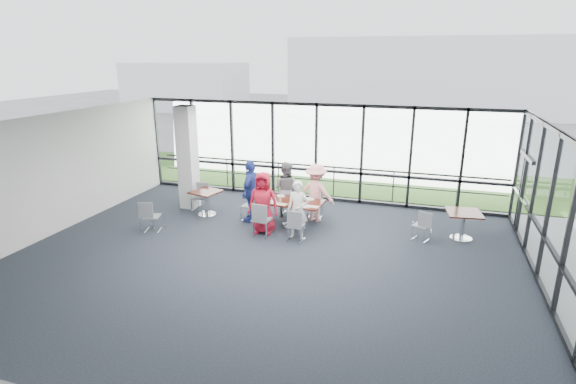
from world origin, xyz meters
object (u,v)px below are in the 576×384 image
(diner_far_right, at_px, (316,193))
(chair_main_nr, at_px, (296,225))
(diner_near_left, at_px, (263,203))
(chair_main_end, at_px, (250,206))
(chair_main_nl, at_px, (262,219))
(chair_spare_la, at_px, (152,216))
(diner_near_right, at_px, (298,210))
(diner_end, at_px, (251,191))
(chair_spare_lb, at_px, (200,197))
(side_table_right, at_px, (464,216))
(chair_main_fr, at_px, (315,205))
(main_table, at_px, (291,206))
(structural_column, at_px, (188,158))
(chair_spare_r, at_px, (422,225))
(diner_far_left, at_px, (286,189))
(chair_main_fl, at_px, (288,201))
(side_table_left, at_px, (206,195))

(diner_far_right, distance_m, chair_main_nr, 1.67)
(diner_near_left, bearing_deg, chair_main_end, 129.91)
(chair_main_nl, relative_size, chair_spare_la, 1.08)
(diner_near_right, distance_m, diner_end, 1.84)
(diner_near_right, xyz_separation_m, chair_main_nl, (-0.95, -0.16, -0.32))
(chair_main_nr, bearing_deg, chair_spare_lb, 163.22)
(chair_spare_la, bearing_deg, side_table_right, -3.56)
(side_table_right, relative_size, chair_main_nr, 1.15)
(chair_main_fr, bearing_deg, chair_spare_lb, 7.30)
(main_table, relative_size, chair_main_end, 2.13)
(structural_column, xyz_separation_m, chair_spare_r, (7.11, -0.58, -1.20))
(side_table_right, relative_size, chair_main_fr, 1.19)
(diner_end, xyz_separation_m, chair_main_nl, (0.69, -0.99, -0.44))
(diner_far_left, distance_m, chair_spare_r, 4.03)
(chair_main_nl, distance_m, chair_main_end, 1.28)
(main_table, relative_size, chair_main_fl, 2.03)
(side_table_left, bearing_deg, chair_main_fr, 13.43)
(side_table_left, distance_m, side_table_right, 7.29)
(diner_far_right, relative_size, chair_main_fl, 1.87)
(chair_spare_lb, bearing_deg, chair_main_nl, 146.20)
(diner_far_left, height_order, chair_spare_r, diner_far_left)
(chair_main_nl, distance_m, chair_spare_la, 3.05)
(diner_far_right, distance_m, chair_spare_r, 3.08)
(side_table_right, height_order, chair_main_nr, chair_main_nr)
(diner_far_left, height_order, chair_main_nl, diner_far_left)
(diner_far_left, bearing_deg, structural_column, 15.91)
(diner_near_left, xyz_separation_m, chair_main_fl, (0.22, 1.53, -0.40))
(side_table_left, distance_m, diner_far_left, 2.42)
(structural_column, bearing_deg, chair_main_nl, -27.31)
(chair_spare_lb, bearing_deg, side_table_left, 133.74)
(structural_column, bearing_deg, main_table, -10.46)
(side_table_right, distance_m, diner_far_left, 4.98)
(diner_end, distance_m, chair_main_fr, 1.95)
(diner_far_left, relative_size, diner_far_right, 0.98)
(diner_near_right, relative_size, diner_far_right, 0.92)
(diner_end, relative_size, chair_main_nr, 2.13)
(diner_far_right, xyz_separation_m, chair_main_end, (-1.84, -0.53, -0.41))
(chair_main_fr, bearing_deg, chair_main_nr, 89.04)
(chair_main_end, bearing_deg, diner_far_right, 113.99)
(diner_far_right, bearing_deg, chair_spare_lb, 13.24)
(chair_main_nl, distance_m, chair_spare_r, 4.20)
(side_table_left, bearing_deg, chair_spare_la, -116.21)
(chair_main_nr, bearing_deg, side_table_right, 24.09)
(side_table_left, distance_m, chair_main_fr, 3.29)
(diner_far_right, bearing_deg, diner_near_right, 94.51)
(main_table, bearing_deg, diner_end, -179.95)
(main_table, relative_size, diner_near_left, 1.08)
(diner_far_left, relative_size, diner_end, 0.93)
(diner_far_right, relative_size, chair_spare_lb, 2.03)
(chair_spare_lb, bearing_deg, diner_near_left, 150.51)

